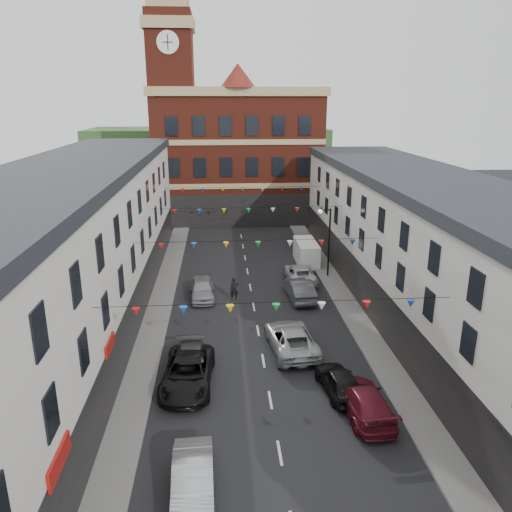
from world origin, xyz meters
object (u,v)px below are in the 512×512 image
object	(u,v)px
car_right_c	(364,401)
car_right_d	(340,381)
car_left_b	(193,481)
pedestrian	(234,289)
white_van	(306,252)
car_left_c	(187,373)
moving_car	(291,338)
car_left_e	(202,289)
car_right_e	(300,289)
car_left_d	(191,364)
street_lamp	(327,233)
car_right_f	(300,273)

from	to	relation	value
car_right_c	car_right_d	size ratio (longest dim) A/B	1.21
car_left_b	car_right_c	world-z (taller)	car_left_b
pedestrian	car_right_d	bearing A→B (deg)	-73.50
white_van	car_right_c	bearing A→B (deg)	-92.85
pedestrian	white_van	bearing A→B (deg)	46.54
car_left_c	white_van	distance (m)	22.62
moving_car	pedestrian	size ratio (longest dim) A/B	3.11
car_left_b	car_right_c	xyz separation A→B (m)	(8.00, 4.74, -0.02)
car_left_e	white_van	xyz separation A→B (m)	(9.42, 8.01, 0.28)
car_right_e	white_van	distance (m)	8.93
car_left_c	car_left_d	bearing A→B (deg)	85.31
car_left_b	car_right_d	world-z (taller)	car_left_b
car_right_d	car_right_e	world-z (taller)	car_right_e
car_right_c	white_van	size ratio (longest dim) A/B	1.06
white_van	car_left_e	bearing A→B (deg)	-139.54
car_right_d	white_van	world-z (taller)	white_van
car_right_c	moving_car	xyz separation A→B (m)	(-2.60, 6.70, 0.07)
street_lamp	car_right_f	bearing A→B (deg)	-160.30
car_left_b	pedestrian	size ratio (longest dim) A/B	2.47
car_left_e	car_right_f	size ratio (longest dim) A/B	0.89
car_left_d	car_right_c	distance (m)	9.47
car_right_c	car_right_f	bearing A→B (deg)	-92.40
car_left_d	moving_car	size ratio (longest dim) A/B	0.84
car_left_c	car_right_f	world-z (taller)	car_left_c
car_left_d	car_left_e	xyz separation A→B (m)	(0.28, 11.31, 0.06)
car_left_b	car_right_e	world-z (taller)	car_right_e
street_lamp	moving_car	bearing A→B (deg)	-110.37
street_lamp	car_right_e	xyz separation A→B (m)	(-2.95, -4.68, -3.11)
pedestrian	car_left_c	bearing A→B (deg)	-108.25
car_left_d	moving_car	world-z (taller)	moving_car
car_right_c	moving_car	bearing A→B (deg)	-71.70
car_left_e	car_right_d	distance (m)	15.56
street_lamp	car_left_d	bearing A→B (deg)	-124.82
pedestrian	moving_car	bearing A→B (deg)	-73.25
street_lamp	pedestrian	distance (m)	9.66
moving_car	car_right_f	bearing A→B (deg)	-106.70
car_right_d	white_van	distance (m)	21.77
car_right_d	car_left_b	bearing A→B (deg)	34.97
moving_car	pedestrian	xyz separation A→B (m)	(-3.18, 8.17, 0.12)
car_left_b	car_right_d	xyz separation A→B (m)	(7.23, 6.57, -0.04)
car_left_b	moving_car	xyz separation A→B (m)	(5.40, 11.44, 0.05)
car_right_c	car_right_f	size ratio (longest dim) A/B	1.00
car_left_e	car_right_d	bearing A→B (deg)	-64.29
car_left_d	pedestrian	xyz separation A→B (m)	(2.72, 10.69, 0.22)
street_lamp	car_right_c	size ratio (longest dim) A/B	1.21
car_left_e	moving_car	world-z (taller)	moving_car
car_right_f	moving_car	xyz separation A→B (m)	(-2.44, -11.97, 0.10)
white_van	car_left_d	bearing A→B (deg)	-116.57
moving_car	car_right_e	bearing A→B (deg)	-107.71
street_lamp	car_left_c	size ratio (longest dim) A/B	1.07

